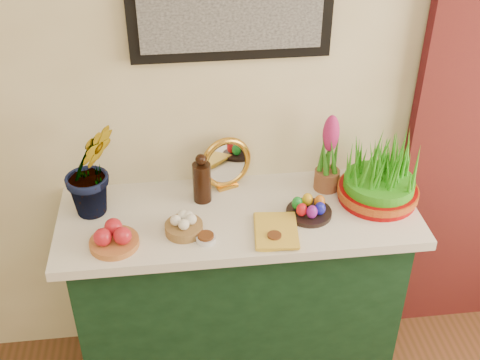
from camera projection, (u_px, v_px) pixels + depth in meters
name	position (u px, v px, depth m)	size (l,w,h in m)	color
sideboard	(239.00, 296.00, 2.61)	(1.30, 0.45, 0.85)	#13361E
tablecloth	(238.00, 215.00, 2.36)	(1.40, 0.55, 0.04)	silver
hyacinth_green	(89.00, 156.00, 2.21)	(0.25, 0.21, 0.50)	#2E7C1A
apple_bowl	(114.00, 237.00, 2.16)	(0.21, 0.21, 0.09)	#AF6330
garlic_basket	(184.00, 225.00, 2.22)	(0.15, 0.15, 0.08)	olive
vinegar_cruet	(202.00, 180.00, 2.36)	(0.07, 0.07, 0.21)	black
mirror	(226.00, 164.00, 2.44)	(0.22, 0.12, 0.22)	gold
book	(254.00, 231.00, 2.23)	(0.14, 0.21, 0.03)	gold
spice_dish_left	(206.00, 238.00, 2.19)	(0.07, 0.07, 0.03)	silver
spice_dish_right	(274.00, 238.00, 2.20)	(0.06, 0.06, 0.03)	silver
egg_plate	(309.00, 209.00, 2.32)	(0.23, 0.23, 0.07)	black
hyacinth_pink	(329.00, 157.00, 2.40)	(0.10, 0.10, 0.34)	brown
wheatgrass_sabzeh	(380.00, 175.00, 2.35)	(0.32, 0.32, 0.26)	#950506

